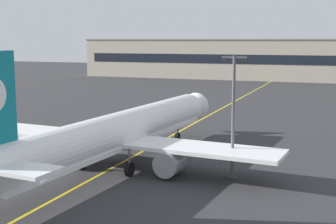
# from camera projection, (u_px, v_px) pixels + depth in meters

# --- Properties ---
(ground_plane) EXTENTS (400.00, 400.00, 0.00)m
(ground_plane) POSITION_uv_depth(u_px,v_px,m) (38.00, 208.00, 35.17)
(ground_plane) COLOR #2D2D30
(taxiway_centreline) EXTENTS (0.76, 180.00, 0.01)m
(taxiway_centreline) POSITION_uv_depth(u_px,v_px,m) (175.00, 134.00, 62.93)
(taxiway_centreline) COLOR yellow
(taxiway_centreline) RESTS_ON ground
(airliner_foreground) EXTENTS (32.29, 41.53, 11.65)m
(airliner_foreground) POSITION_uv_depth(u_px,v_px,m) (115.00, 134.00, 45.60)
(airliner_foreground) COLOR white
(airliner_foreground) RESTS_ON ground
(apron_lamp_post) EXTENTS (2.24, 0.90, 11.01)m
(apron_lamp_post) POSITION_uv_depth(u_px,v_px,m) (233.00, 115.00, 41.82)
(apron_lamp_post) COLOR #515156
(apron_lamp_post) RESTS_ON ground
(terminal_building) EXTENTS (148.53, 12.40, 12.65)m
(terminal_building) POSITION_uv_depth(u_px,v_px,m) (313.00, 60.00, 142.21)
(terminal_building) COLOR #B2A893
(terminal_building) RESTS_ON ground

